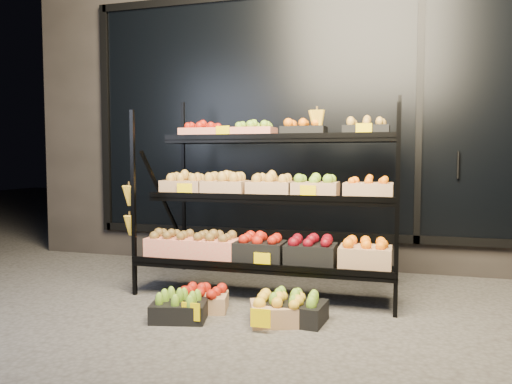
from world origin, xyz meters
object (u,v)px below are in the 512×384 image
(display_rack, at_px, (268,198))
(floor_crate_midright, at_px, (280,309))
(floor_crate_midleft, at_px, (179,307))
(floor_crate_left, at_px, (203,299))

(display_rack, relative_size, floor_crate_midright, 4.68)
(floor_crate_midright, bearing_deg, display_rack, 90.40)
(floor_crate_midleft, bearing_deg, floor_crate_midright, -1.75)
(display_rack, distance_m, floor_crate_midright, 1.07)
(floor_crate_left, relative_size, floor_crate_midleft, 0.96)
(display_rack, height_order, floor_crate_left, display_rack)
(floor_crate_left, xyz_separation_m, floor_crate_midright, (0.61, -0.12, 0.01))
(floor_crate_left, relative_size, floor_crate_midright, 0.87)
(floor_crate_left, bearing_deg, display_rack, 50.39)
(display_rack, relative_size, floor_crate_midleft, 5.19)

